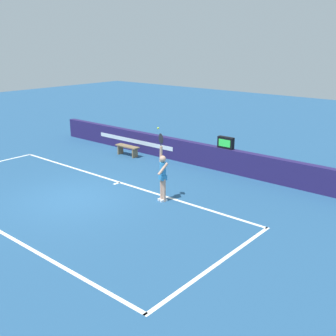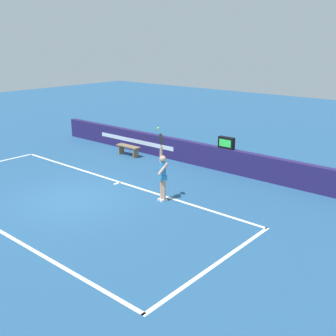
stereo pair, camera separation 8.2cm
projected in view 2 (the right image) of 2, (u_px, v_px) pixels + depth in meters
ground_plane at (73, 198)px, 13.84m from camera, size 60.00×60.00×0.00m
court_lines at (65, 201)px, 13.59m from camera, size 12.30×5.14×0.00m
back_wall at (182, 151)px, 17.96m from camera, size 15.51×0.30×0.96m
speed_display at (226, 143)px, 16.34m from camera, size 0.69×0.20×0.47m
tennis_player at (163, 174)px, 13.35m from camera, size 0.44×0.42×2.29m
tennis_ball at (158, 128)px, 12.97m from camera, size 0.07×0.07×0.07m
courtside_bench_near at (128, 148)px, 18.85m from camera, size 1.27×0.37×0.47m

